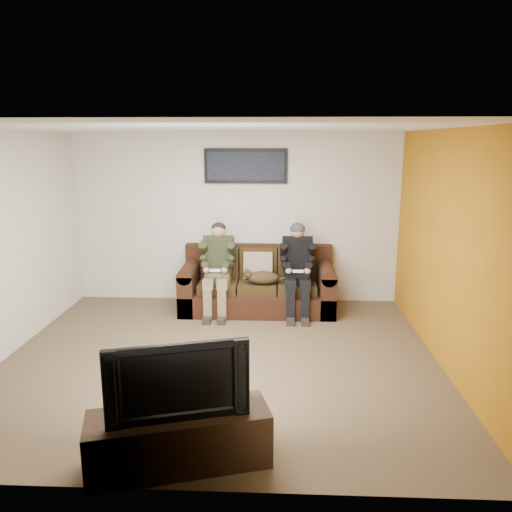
{
  "coord_description": "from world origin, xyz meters",
  "views": [
    {
      "loc": [
        0.65,
        -5.35,
        2.46
      ],
      "look_at": [
        0.35,
        1.2,
        0.95
      ],
      "focal_mm": 35.0,
      "sensor_mm": 36.0,
      "label": 1
    }
  ],
  "objects_px": {
    "person_left": "(218,263)",
    "framed_poster": "(246,166)",
    "cat": "(262,277)",
    "television": "(177,377)",
    "person_right": "(297,264)",
    "tv_stand": "(179,439)",
    "sofa": "(258,286)"
  },
  "relations": [
    {
      "from": "person_right",
      "to": "framed_poster",
      "type": "height_order",
      "value": "framed_poster"
    },
    {
      "from": "sofa",
      "to": "tv_stand",
      "type": "distance_m",
      "value": 3.81
    },
    {
      "from": "person_left",
      "to": "person_right",
      "type": "height_order",
      "value": "person_right"
    },
    {
      "from": "person_left",
      "to": "tv_stand",
      "type": "xyz_separation_m",
      "value": [
        0.13,
        -3.59,
        -0.52
      ]
    },
    {
      "from": "person_left",
      "to": "television",
      "type": "distance_m",
      "value": 3.59
    },
    {
      "from": "cat",
      "to": "tv_stand",
      "type": "bearing_deg",
      "value": -98.32
    },
    {
      "from": "sofa",
      "to": "person_left",
      "type": "xyz_separation_m",
      "value": [
        -0.58,
        -0.19,
        0.39
      ]
    },
    {
      "from": "sofa",
      "to": "cat",
      "type": "height_order",
      "value": "sofa"
    },
    {
      "from": "person_right",
      "to": "cat",
      "type": "distance_m",
      "value": 0.55
    },
    {
      "from": "framed_poster",
      "to": "television",
      "type": "relative_size",
      "value": 1.18
    },
    {
      "from": "sofa",
      "to": "cat",
      "type": "distance_m",
      "value": 0.33
    },
    {
      "from": "sofa",
      "to": "person_left",
      "type": "distance_m",
      "value": 0.72
    },
    {
      "from": "tv_stand",
      "to": "person_left",
      "type": "bearing_deg",
      "value": 76.16
    },
    {
      "from": "tv_stand",
      "to": "person_right",
      "type": "bearing_deg",
      "value": 58.18
    },
    {
      "from": "person_left",
      "to": "television",
      "type": "height_order",
      "value": "person_left"
    },
    {
      "from": "person_right",
      "to": "cat",
      "type": "bearing_deg",
      "value": -172.44
    },
    {
      "from": "cat",
      "to": "television",
      "type": "relative_size",
      "value": 0.62
    },
    {
      "from": "tv_stand",
      "to": "television",
      "type": "distance_m",
      "value": 0.52
    },
    {
      "from": "person_right",
      "to": "tv_stand",
      "type": "xyz_separation_m",
      "value": [
        -1.03,
        -3.59,
        -0.52
      ]
    },
    {
      "from": "cat",
      "to": "television",
      "type": "xyz_separation_m",
      "value": [
        -0.52,
        -3.52,
        0.19
      ]
    },
    {
      "from": "person_left",
      "to": "television",
      "type": "bearing_deg",
      "value": -87.99
    },
    {
      "from": "cat",
      "to": "television",
      "type": "height_order",
      "value": "television"
    },
    {
      "from": "tv_stand",
      "to": "sofa",
      "type": "bearing_deg",
      "value": 67.34
    },
    {
      "from": "person_right",
      "to": "tv_stand",
      "type": "bearing_deg",
      "value": -105.97
    },
    {
      "from": "cat",
      "to": "framed_poster",
      "type": "bearing_deg",
      "value": 112.41
    },
    {
      "from": "person_left",
      "to": "framed_poster",
      "type": "height_order",
      "value": "framed_poster"
    },
    {
      "from": "person_left",
      "to": "cat",
      "type": "height_order",
      "value": "person_left"
    },
    {
      "from": "framed_poster",
      "to": "tv_stand",
      "type": "height_order",
      "value": "framed_poster"
    },
    {
      "from": "person_left",
      "to": "cat",
      "type": "xyz_separation_m",
      "value": [
        0.64,
        -0.07,
        -0.19
      ]
    },
    {
      "from": "person_left",
      "to": "person_right",
      "type": "relative_size",
      "value": 0.99
    },
    {
      "from": "sofa",
      "to": "tv_stand",
      "type": "bearing_deg",
      "value": -96.81
    },
    {
      "from": "person_right",
      "to": "framed_poster",
      "type": "bearing_deg",
      "value": 143.59
    }
  ]
}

